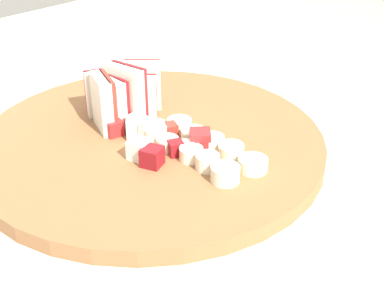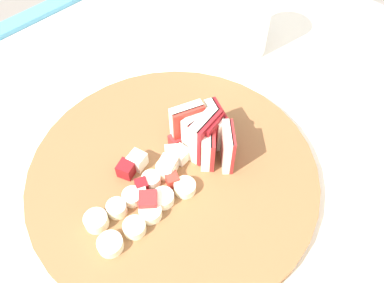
{
  "view_description": "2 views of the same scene",
  "coord_description": "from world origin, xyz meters",
  "px_view_note": "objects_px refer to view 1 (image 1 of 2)",
  "views": [
    {
      "loc": [
        0.28,
        -0.29,
        1.16
      ],
      "look_at": [
        -0.07,
        0.07,
        0.88
      ],
      "focal_mm": 51.17,
      "sensor_mm": 36.0,
      "label": 1
    },
    {
      "loc": [
        0.07,
        0.25,
        1.29
      ],
      "look_at": [
        -0.15,
        0.03,
        0.88
      ],
      "focal_mm": 35.81,
      "sensor_mm": 36.0,
      "label": 2
    }
  ],
  "objects_px": {
    "apple_wedge_fan": "(122,95)",
    "banana_slice_rows": "(203,148)",
    "apple_dice_pile": "(154,137)",
    "cutting_board": "(151,143)"
  },
  "relations": [
    {
      "from": "apple_wedge_fan",
      "to": "apple_dice_pile",
      "type": "xyz_separation_m",
      "value": [
        0.07,
        -0.02,
        -0.02
      ]
    },
    {
      "from": "apple_wedge_fan",
      "to": "apple_dice_pile",
      "type": "height_order",
      "value": "apple_wedge_fan"
    },
    {
      "from": "cutting_board",
      "to": "apple_wedge_fan",
      "type": "xyz_separation_m",
      "value": [
        -0.05,
        0.01,
        0.04
      ]
    },
    {
      "from": "apple_wedge_fan",
      "to": "cutting_board",
      "type": "bearing_deg",
      "value": -7.64
    },
    {
      "from": "apple_wedge_fan",
      "to": "apple_dice_pile",
      "type": "distance_m",
      "value": 0.08
    },
    {
      "from": "apple_wedge_fan",
      "to": "apple_dice_pile",
      "type": "relative_size",
      "value": 0.86
    },
    {
      "from": "apple_dice_pile",
      "to": "banana_slice_rows",
      "type": "bearing_deg",
      "value": 24.29
    },
    {
      "from": "apple_wedge_fan",
      "to": "banana_slice_rows",
      "type": "relative_size",
      "value": 0.71
    },
    {
      "from": "apple_dice_pile",
      "to": "apple_wedge_fan",
      "type": "bearing_deg",
      "value": 166.6
    },
    {
      "from": "cutting_board",
      "to": "banana_slice_rows",
      "type": "bearing_deg",
      "value": 10.39
    }
  ]
}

